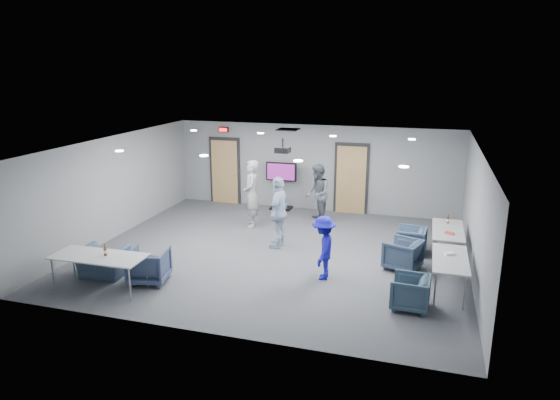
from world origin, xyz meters
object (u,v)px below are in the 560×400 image
(person_a, at_px, (251,194))
(chair_right_a, at_px, (411,240))
(chair_front_b, at_px, (103,262))
(projector, at_px, (283,150))
(chair_right_c, at_px, (410,292))
(table_front_left, at_px, (99,258))
(bottle_right, at_px, (448,220))
(bottle_front, at_px, (105,251))
(person_c, at_px, (279,212))
(person_b, at_px, (317,194))
(table_right_b, at_px, (450,260))
(chair_right_b, at_px, (403,254))
(table_right_a, at_px, (448,231))
(person_d, at_px, (323,248))
(chair_front_a, at_px, (149,266))
(tv_stand, at_px, (281,183))

(person_a, bearing_deg, chair_right_a, 57.60)
(chair_front_b, relative_size, projector, 2.61)
(chair_right_c, height_order, table_front_left, table_front_left)
(chair_right_a, bearing_deg, bottle_right, 116.39)
(bottle_front, bearing_deg, person_c, 51.92)
(person_b, height_order, table_right_b, person_b)
(chair_right_a, xyz_separation_m, bottle_right, (0.83, 0.34, 0.49))
(person_b, bearing_deg, person_a, -83.86)
(table_right_b, relative_size, bottle_front, 6.47)
(table_right_b, relative_size, projector, 4.54)
(chair_right_b, xyz_separation_m, chair_right_c, (0.25, -1.90, -0.02))
(person_b, distance_m, chair_right_c, 5.59)
(person_c, bearing_deg, chair_right_a, 100.62)
(table_right_a, distance_m, bottle_front, 7.72)
(person_b, xyz_separation_m, person_c, (-0.48, -2.29, 0.05))
(chair_right_c, relative_size, table_right_b, 0.43)
(person_c, distance_m, person_d, 2.19)
(chair_right_a, distance_m, chair_right_c, 3.00)
(person_b, relative_size, chair_right_c, 2.42)
(person_c, xyz_separation_m, chair_right_b, (3.10, -0.58, -0.57))
(person_d, bearing_deg, chair_right_a, 136.05)
(chair_front_a, bearing_deg, table_right_a, -164.10)
(chair_right_a, height_order, chair_right_b, chair_right_b)
(chair_right_a, xyz_separation_m, bottle_front, (-5.90, -3.91, 0.50))
(chair_right_b, distance_m, chair_right_c, 1.92)
(chair_right_b, bearing_deg, bottle_front, -44.93)
(table_right_a, relative_size, table_right_b, 1.02)
(person_a, height_order, bottle_right, person_a)
(person_d, xyz_separation_m, chair_right_a, (1.75, 2.11, -0.37))
(chair_front_b, relative_size, table_front_left, 0.49)
(person_b, xyz_separation_m, tv_stand, (-1.40, 1.02, -0.00))
(table_front_left, xyz_separation_m, bottle_right, (6.88, 4.30, 0.13))
(chair_front_b, bearing_deg, person_b, -129.65)
(chair_right_a, height_order, chair_right_c, same)
(chair_front_a, height_order, bottle_right, bottle_right)
(person_b, relative_size, table_front_left, 0.88)
(table_right_a, bearing_deg, person_c, 95.35)
(person_b, height_order, chair_right_a, person_b)
(chair_right_a, height_order, table_front_left, table_front_left)
(chair_front_a, bearing_deg, chair_right_a, -159.43)
(person_a, xyz_separation_m, tv_stand, (0.31, 1.93, -0.10))
(chair_front_a, relative_size, table_right_b, 0.48)
(chair_front_b, height_order, bottle_front, bottle_front)
(chair_right_a, distance_m, chair_right_b, 1.10)
(person_b, bearing_deg, person_c, -33.73)
(chair_right_b, height_order, bottle_front, bottle_front)
(chair_right_c, xyz_separation_m, bottle_front, (-6.01, -0.92, 0.50))
(person_c, xyz_separation_m, chair_front_a, (-2.03, -2.84, -0.55))
(person_b, relative_size, person_d, 1.23)
(table_right_a, bearing_deg, chair_front_a, 117.86)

